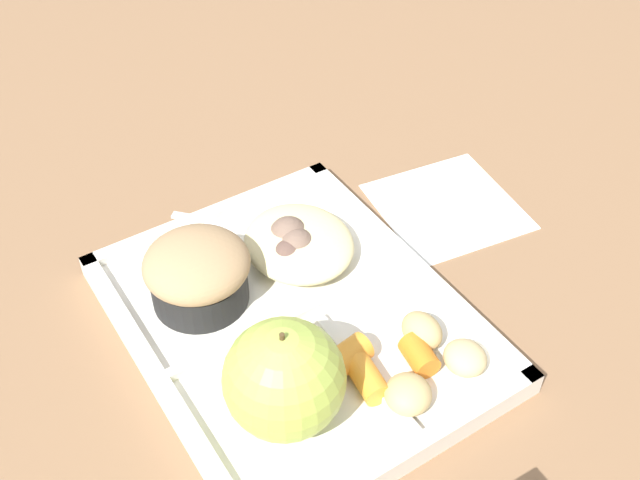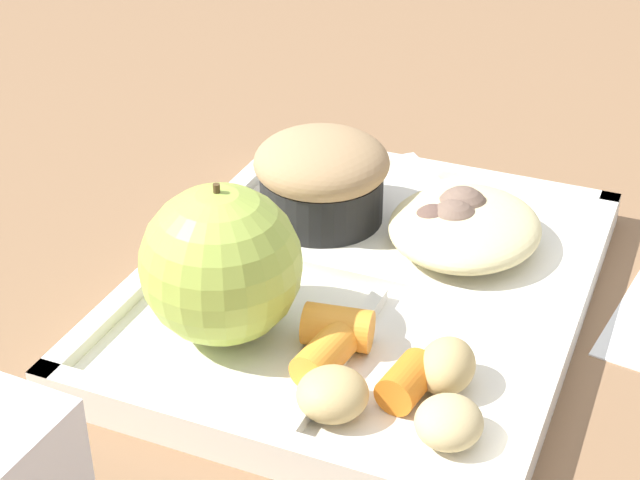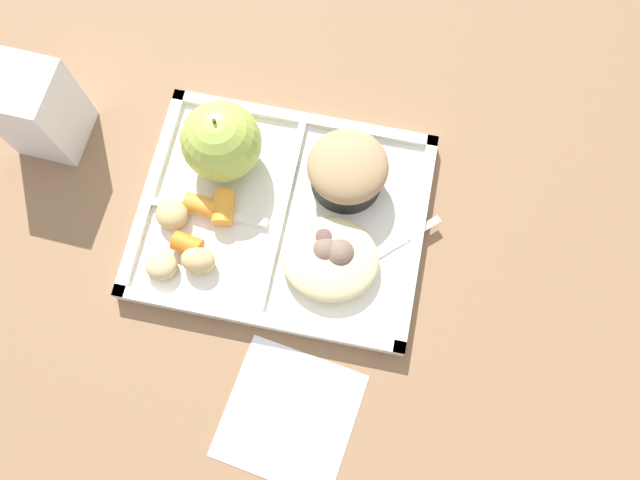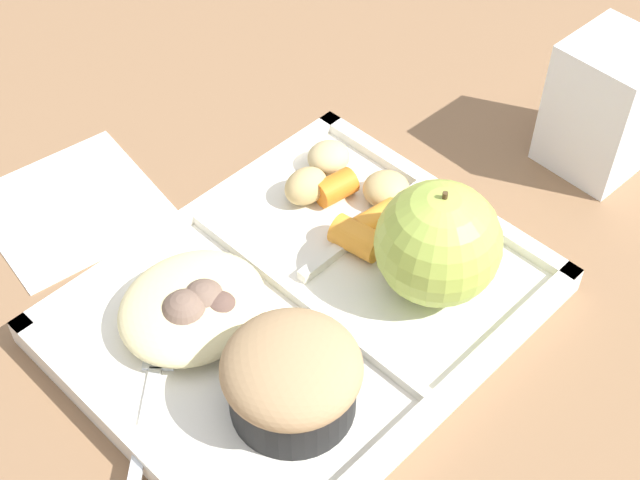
# 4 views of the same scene
# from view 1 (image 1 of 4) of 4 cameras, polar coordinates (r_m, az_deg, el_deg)

# --- Properties ---
(ground) EXTENTS (6.00, 6.00, 0.00)m
(ground) POSITION_cam_1_polar(r_m,az_deg,el_deg) (0.64, -1.87, -6.63)
(ground) COLOR #846042
(lunch_tray) EXTENTS (0.31, 0.25, 0.02)m
(lunch_tray) POSITION_cam_1_polar(r_m,az_deg,el_deg) (0.63, -1.85, -6.19)
(lunch_tray) COLOR silver
(lunch_tray) RESTS_ON ground
(green_apple) EXTENTS (0.09, 0.09, 0.09)m
(green_apple) POSITION_cam_1_polar(r_m,az_deg,el_deg) (0.54, -2.66, -10.22)
(green_apple) COLOR #A8C14C
(green_apple) RESTS_ON lunch_tray
(bran_muffin) EXTENTS (0.09, 0.09, 0.06)m
(bran_muffin) POSITION_cam_1_polar(r_m,az_deg,el_deg) (0.63, -9.02, -2.40)
(bran_muffin) COLOR black
(bran_muffin) RESTS_ON lunch_tray
(carrot_slice_center) EXTENTS (0.04, 0.03, 0.02)m
(carrot_slice_center) POSITION_cam_1_polar(r_m,az_deg,el_deg) (0.58, 3.54, -10.21)
(carrot_slice_center) COLOR orange
(carrot_slice_center) RESTS_ON lunch_tray
(carrot_slice_small) EXTENTS (0.03, 0.03, 0.02)m
(carrot_slice_small) POSITION_cam_1_polar(r_m,az_deg,el_deg) (0.59, 7.33, -8.44)
(carrot_slice_small) COLOR orange
(carrot_slice_small) RESTS_ON lunch_tray
(carrot_slice_back) EXTENTS (0.03, 0.04, 0.02)m
(carrot_slice_back) POSITION_cam_1_polar(r_m,az_deg,el_deg) (0.59, 1.98, -8.65)
(carrot_slice_back) COLOR orange
(carrot_slice_back) RESTS_ON lunch_tray
(potato_chunk_corner) EXTENTS (0.05, 0.05, 0.02)m
(potato_chunk_corner) POSITION_cam_1_polar(r_m,az_deg,el_deg) (0.57, 6.52, -11.25)
(potato_chunk_corner) COLOR tan
(potato_chunk_corner) RESTS_ON lunch_tray
(potato_chunk_browned) EXTENTS (0.04, 0.03, 0.02)m
(potato_chunk_browned) POSITION_cam_1_polar(r_m,az_deg,el_deg) (0.60, 10.67, -8.55)
(potato_chunk_browned) COLOR tan
(potato_chunk_browned) RESTS_ON lunch_tray
(potato_chunk_large) EXTENTS (0.04, 0.03, 0.03)m
(potato_chunk_large) POSITION_cam_1_polar(r_m,az_deg,el_deg) (0.61, 7.53, -6.66)
(potato_chunk_large) COLOR tan
(potato_chunk_large) RESTS_ON lunch_tray
(egg_noodle_pile) EXTENTS (0.10, 0.09, 0.03)m
(egg_noodle_pile) POSITION_cam_1_polar(r_m,az_deg,el_deg) (0.67, -1.57, -0.21)
(egg_noodle_pile) COLOR beige
(egg_noodle_pile) RESTS_ON lunch_tray
(meatball_back) EXTENTS (0.03, 0.03, 0.03)m
(meatball_back) POSITION_cam_1_polar(r_m,az_deg,el_deg) (0.66, -1.70, -0.53)
(meatball_back) COLOR #755B4C
(meatball_back) RESTS_ON lunch_tray
(meatball_center) EXTENTS (0.04, 0.04, 0.04)m
(meatball_center) POSITION_cam_1_polar(r_m,az_deg,el_deg) (0.67, -2.33, 0.30)
(meatball_center) COLOR #755B4C
(meatball_center) RESTS_ON lunch_tray
(meatball_front) EXTENTS (0.03, 0.03, 0.03)m
(meatball_front) POSITION_cam_1_polar(r_m,az_deg,el_deg) (0.65, -2.40, -1.23)
(meatball_front) COLOR brown
(meatball_front) RESTS_ON lunch_tray
(plastic_fork) EXTENTS (0.11, 0.10, 0.00)m
(plastic_fork) POSITION_cam_1_polar(r_m,az_deg,el_deg) (0.70, -4.87, 0.70)
(plastic_fork) COLOR silver
(plastic_fork) RESTS_ON lunch_tray
(paper_napkin) EXTENTS (0.14, 0.14, 0.00)m
(paper_napkin) POSITION_cam_1_polar(r_m,az_deg,el_deg) (0.75, 9.37, 2.49)
(paper_napkin) COLOR white
(paper_napkin) RESTS_ON ground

